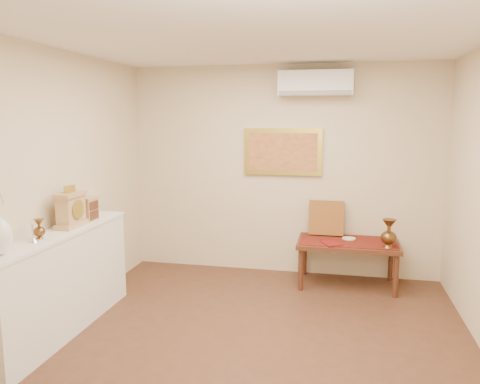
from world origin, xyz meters
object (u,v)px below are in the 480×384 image
(display_ledge, at_px, (60,283))
(mantel_clock, at_px, (71,209))
(wooden_chest, at_px, (87,209))
(low_table, at_px, (348,247))
(brass_urn_tall, at_px, (389,230))

(display_ledge, xyz_separation_m, mantel_clock, (0.02, 0.22, 0.66))
(wooden_chest, relative_size, low_table, 0.20)
(display_ledge, relative_size, wooden_chest, 8.28)
(display_ledge, bearing_deg, mantel_clock, 85.22)
(brass_urn_tall, xyz_separation_m, wooden_chest, (-3.11, -1.15, 0.34))
(brass_urn_tall, distance_m, display_ledge, 3.56)
(brass_urn_tall, xyz_separation_m, display_ledge, (-3.12, -1.68, -0.27))
(brass_urn_tall, height_order, low_table, brass_urn_tall)
(mantel_clock, bearing_deg, display_ledge, -94.78)
(brass_urn_tall, height_order, display_ledge, display_ledge)
(mantel_clock, xyz_separation_m, wooden_chest, (-0.00, 0.30, -0.05))
(brass_urn_tall, xyz_separation_m, low_table, (-0.45, 0.20, -0.27))
(brass_urn_tall, height_order, wooden_chest, wooden_chest)
(display_ledge, height_order, low_table, display_ledge)
(display_ledge, bearing_deg, low_table, 35.10)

